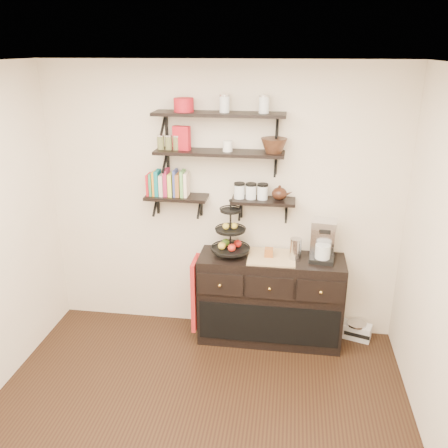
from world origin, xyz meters
TOP-DOWN VIEW (x-y plane):
  - floor at (0.00, 0.00)m, footprint 3.50×3.50m
  - ceiling at (0.00, 0.00)m, footprint 3.50×3.50m
  - back_wall at (0.00, 1.75)m, footprint 3.50×0.02m
  - shelf_top at (0.00, 1.62)m, footprint 1.20×0.27m
  - shelf_mid at (0.00, 1.62)m, footprint 1.20×0.27m
  - shelf_low_left at (-0.42, 1.63)m, footprint 0.60×0.25m
  - shelf_low_right at (0.42, 1.63)m, footprint 0.60×0.25m
  - cookbooks at (-0.49, 1.63)m, footprint 0.40×0.15m
  - glass_canisters at (0.30, 1.63)m, footprint 0.32×0.10m
  - sideboard at (0.52, 1.51)m, footprint 1.40×0.50m
  - fruit_stand at (0.13, 1.52)m, footprint 0.37×0.37m
  - candle at (0.49, 1.51)m, footprint 0.08×0.08m
  - coffee_maker at (0.99, 1.54)m, footprint 0.25×0.24m
  - thermal_carafe at (0.74, 1.49)m, footprint 0.11×0.11m
  - apron at (-0.21, 1.41)m, footprint 0.04×0.31m
  - radio at (1.40, 1.64)m, footprint 0.32×0.25m
  - recipe_box at (-0.35, 1.61)m, footprint 0.17×0.10m
  - walnut_bowl at (0.50, 1.61)m, footprint 0.24×0.24m
  - ramekins at (0.08, 1.61)m, footprint 0.09×0.09m
  - teapot at (0.57, 1.63)m, footprint 0.20×0.15m
  - red_pot at (-0.32, 1.61)m, footprint 0.18×0.18m

SIDE VIEW (x-z plane):
  - floor at x=0.00m, z-range 0.00..0.00m
  - radio at x=1.40m, z-range 0.00..0.18m
  - sideboard at x=0.52m, z-range -0.01..0.91m
  - apron at x=-0.21m, z-range 0.16..0.88m
  - candle at x=0.49m, z-range 0.92..1.00m
  - thermal_carafe at x=0.74m, z-range 0.90..1.12m
  - fruit_stand at x=0.13m, z-range 0.82..1.36m
  - coffee_maker at x=0.99m, z-range 0.89..1.30m
  - back_wall at x=0.00m, z-range 0.00..2.70m
  - shelf_low_left at x=-0.42m, z-range 1.31..1.54m
  - shelf_low_right at x=0.42m, z-range 1.31..1.54m
  - glass_canisters at x=0.30m, z-range 1.45..1.58m
  - teapot at x=0.57m, z-range 1.45..1.59m
  - cookbooks at x=-0.49m, z-range 1.44..1.70m
  - shelf_mid at x=0.00m, z-range 1.77..2.00m
  - ramekins at x=0.08m, z-range 1.90..2.00m
  - walnut_bowl at x=0.50m, z-range 1.90..2.03m
  - recipe_box at x=-0.35m, z-range 1.90..2.12m
  - shelf_top at x=0.00m, z-range 2.12..2.35m
  - red_pot at x=-0.32m, z-range 2.25..2.37m
  - ceiling at x=0.00m, z-range 2.69..2.71m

